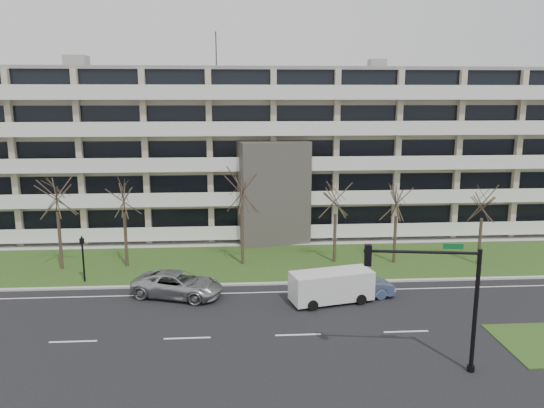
{
  "coord_description": "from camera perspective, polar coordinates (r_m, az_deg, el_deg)",
  "views": [
    {
      "loc": [
        -3.24,
        -26.7,
        12.73
      ],
      "look_at": [
        -0.75,
        10.0,
        5.27
      ],
      "focal_mm": 35.0,
      "sensor_mm": 36.0,
      "label": 1
    }
  ],
  "objects": [
    {
      "name": "tree_4",
      "position": [
        40.75,
        6.88,
        0.98
      ],
      "size": [
        3.46,
        3.46,
        6.91
      ],
      "color": "#382B21",
      "rests_on": "ground"
    },
    {
      "name": "lane_edge_line",
      "position": [
        35.7,
        1.6,
        -9.42
      ],
      "size": [
        90.0,
        0.12,
        0.01
      ],
      "primitive_type": "cube",
      "color": "white",
      "rests_on": "ground"
    },
    {
      "name": "apartment_building",
      "position": [
        52.37,
        -0.33,
        5.86
      ],
      "size": [
        60.5,
        15.1,
        18.75
      ],
      "color": "#C0B195",
      "rests_on": "ground"
    },
    {
      "name": "sidewalk",
      "position": [
        47.06,
        0.21,
        -4.18
      ],
      "size": [
        90.0,
        2.0,
        0.08
      ],
      "primitive_type": "cube",
      "color": "#B2B2AD",
      "rests_on": "ground"
    },
    {
      "name": "tree_1",
      "position": [
        41.71,
        -22.23,
        1.46
      ],
      "size": [
        3.92,
        3.92,
        7.84
      ],
      "color": "#382B21",
      "rests_on": "ground"
    },
    {
      "name": "tree_5",
      "position": [
        41.41,
        13.27,
        0.68
      ],
      "size": [
        3.35,
        3.35,
        6.7
      ],
      "color": "#382B21",
      "rests_on": "ground"
    },
    {
      "name": "tree_6",
      "position": [
        43.02,
        21.75,
        0.4
      ],
      "size": [
        3.27,
        3.27,
        6.54
      ],
      "color": "#382B21",
      "rests_on": "ground"
    },
    {
      "name": "tree_3",
      "position": [
        39.86,
        -3.27,
        1.93
      ],
      "size": [
        3.95,
        3.95,
        7.89
      ],
      "color": "#382B21",
      "rests_on": "ground"
    },
    {
      "name": "tree_2",
      "position": [
        40.84,
        -15.73,
        1.33
      ],
      "size": [
        3.76,
        3.76,
        7.52
      ],
      "color": "#382B21",
      "rests_on": "ground"
    },
    {
      "name": "traffic_signal",
      "position": [
        25.84,
        17.41,
        -8.76
      ],
      "size": [
        5.33,
        1.1,
        6.22
      ],
      "rotation": [
        0.0,
        0.0,
        -0.15
      ],
      "color": "black",
      "rests_on": "ground"
    },
    {
      "name": "white_van",
      "position": [
        33.86,
        6.52,
        -8.53
      ],
      "size": [
        5.44,
        3.03,
        2.0
      ],
      "rotation": [
        0.0,
        0.0,
        0.23
      ],
      "color": "silver",
      "rests_on": "ground"
    },
    {
      "name": "silver_pickup",
      "position": [
        35.2,
        -10.08,
        -8.51
      ],
      "size": [
        6.37,
        4.37,
        1.62
      ],
      "primitive_type": "imported",
      "rotation": [
        0.0,
        0.0,
        1.25
      ],
      "color": "#A8ABAF",
      "rests_on": "ground"
    },
    {
      "name": "pedestrian_signal",
      "position": [
        39.05,
        -19.69,
        -5.0
      ],
      "size": [
        0.35,
        0.29,
        3.31
      ],
      "rotation": [
        0.0,
        0.0,
        0.18
      ],
      "color": "black",
      "rests_on": "ground"
    },
    {
      "name": "grass_verge",
      "position": [
        41.8,
        0.75,
        -6.22
      ],
      "size": [
        90.0,
        10.0,
        0.06
      ],
      "primitive_type": "cube",
      "color": "#2A4416",
      "rests_on": "ground"
    },
    {
      "name": "blue_sedan",
      "position": [
        34.86,
        9.1,
        -8.71
      ],
      "size": [
        5.01,
        2.48,
        1.58
      ],
      "primitive_type": "imported",
      "rotation": [
        0.0,
        0.0,
        1.75
      ],
      "color": "#6983B7",
      "rests_on": "ground"
    },
    {
      "name": "ground",
      "position": [
        29.75,
        2.83,
        -13.88
      ],
      "size": [
        160.0,
        160.0,
        0.0
      ],
      "primitive_type": "plane",
      "color": "black",
      "rests_on": "ground"
    },
    {
      "name": "curb",
      "position": [
        37.08,
        1.38,
        -8.52
      ],
      "size": [
        90.0,
        0.35,
        0.12
      ],
      "primitive_type": "cube",
      "color": "#B2B2AD",
      "rests_on": "ground"
    }
  ]
}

